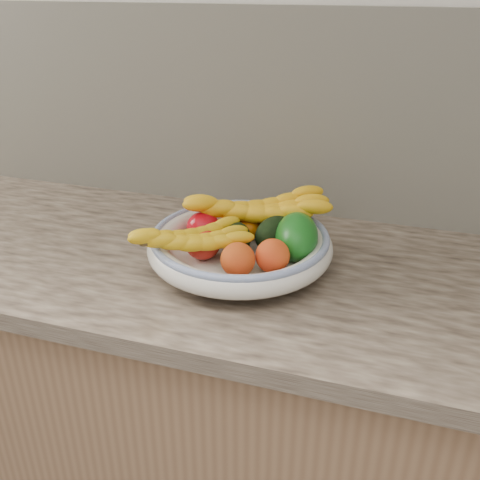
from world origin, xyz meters
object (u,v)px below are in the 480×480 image
fruit_bowl (240,245)px  banana_bunch_front (190,242)px  banana_bunch_back (256,213)px  green_mango (296,237)px

fruit_bowl → banana_bunch_front: bearing=-134.2°
banana_bunch_back → banana_bunch_front: banana_bunch_back is taller
banana_bunch_back → banana_bunch_front: size_ratio=1.31×
green_mango → banana_bunch_front: size_ratio=0.53×
fruit_bowl → banana_bunch_back: 0.09m
green_mango → banana_bunch_front: 0.22m
banana_bunch_back → green_mango: bearing=-54.0°
green_mango → banana_bunch_front: green_mango is taller
green_mango → banana_bunch_back: bearing=133.5°
fruit_bowl → banana_bunch_front: size_ratio=1.52×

